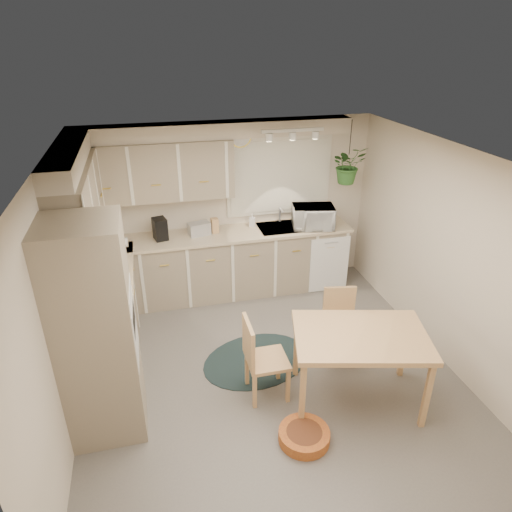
# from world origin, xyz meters

# --- Properties ---
(floor) EXTENTS (4.20, 4.20, 0.00)m
(floor) POSITION_xyz_m (0.00, 0.00, 0.00)
(floor) COLOR #655F59
(floor) RESTS_ON ground
(ceiling) EXTENTS (4.20, 4.20, 0.00)m
(ceiling) POSITION_xyz_m (0.00, 0.00, 2.40)
(ceiling) COLOR silver
(ceiling) RESTS_ON wall_back
(wall_back) EXTENTS (4.00, 0.04, 2.40)m
(wall_back) POSITION_xyz_m (0.00, 2.10, 1.20)
(wall_back) COLOR beige
(wall_back) RESTS_ON floor
(wall_front) EXTENTS (4.00, 0.04, 2.40)m
(wall_front) POSITION_xyz_m (0.00, -2.10, 1.20)
(wall_front) COLOR beige
(wall_front) RESTS_ON floor
(wall_left) EXTENTS (0.04, 4.20, 2.40)m
(wall_left) POSITION_xyz_m (-2.00, 0.00, 1.20)
(wall_left) COLOR beige
(wall_left) RESTS_ON floor
(wall_right) EXTENTS (0.04, 4.20, 2.40)m
(wall_right) POSITION_xyz_m (2.00, 0.00, 1.20)
(wall_right) COLOR beige
(wall_right) RESTS_ON floor
(base_cab_left) EXTENTS (0.60, 1.85, 0.90)m
(base_cab_left) POSITION_xyz_m (-1.70, 0.88, 0.45)
(base_cab_left) COLOR gray
(base_cab_left) RESTS_ON floor
(base_cab_back) EXTENTS (3.60, 0.60, 0.90)m
(base_cab_back) POSITION_xyz_m (-0.20, 1.80, 0.45)
(base_cab_back) COLOR gray
(base_cab_back) RESTS_ON floor
(counter_left) EXTENTS (0.64, 1.89, 0.04)m
(counter_left) POSITION_xyz_m (-1.69, 0.88, 0.92)
(counter_left) COLOR #BDAE8A
(counter_left) RESTS_ON base_cab_left
(counter_back) EXTENTS (3.64, 0.64, 0.04)m
(counter_back) POSITION_xyz_m (-0.20, 1.79, 0.92)
(counter_back) COLOR #BDAE8A
(counter_back) RESTS_ON base_cab_back
(oven_stack) EXTENTS (0.65, 0.65, 2.10)m
(oven_stack) POSITION_xyz_m (-1.68, -0.38, 1.05)
(oven_stack) COLOR gray
(oven_stack) RESTS_ON floor
(wall_oven_face) EXTENTS (0.02, 0.56, 0.58)m
(wall_oven_face) POSITION_xyz_m (-1.35, -0.38, 1.05)
(wall_oven_face) COLOR silver
(wall_oven_face) RESTS_ON oven_stack
(upper_cab_left) EXTENTS (0.35, 2.00, 0.75)m
(upper_cab_left) POSITION_xyz_m (-1.82, 1.00, 1.83)
(upper_cab_left) COLOR gray
(upper_cab_left) RESTS_ON wall_left
(upper_cab_back) EXTENTS (2.00, 0.35, 0.75)m
(upper_cab_back) POSITION_xyz_m (-1.00, 1.93, 1.83)
(upper_cab_back) COLOR gray
(upper_cab_back) RESTS_ON wall_back
(soffit_left) EXTENTS (0.30, 2.00, 0.20)m
(soffit_left) POSITION_xyz_m (-1.85, 1.00, 2.30)
(soffit_left) COLOR beige
(soffit_left) RESTS_ON wall_left
(soffit_back) EXTENTS (3.60, 0.30, 0.20)m
(soffit_back) POSITION_xyz_m (-0.20, 1.95, 2.30)
(soffit_back) COLOR beige
(soffit_back) RESTS_ON wall_back
(cooktop) EXTENTS (0.52, 0.58, 0.02)m
(cooktop) POSITION_xyz_m (-1.68, 0.30, 0.94)
(cooktop) COLOR silver
(cooktop) RESTS_ON counter_left
(range_hood) EXTENTS (0.40, 0.60, 0.14)m
(range_hood) POSITION_xyz_m (-1.70, 0.30, 1.40)
(range_hood) COLOR silver
(range_hood) RESTS_ON upper_cab_left
(window_blinds) EXTENTS (1.40, 0.02, 1.00)m
(window_blinds) POSITION_xyz_m (0.70, 2.07, 1.60)
(window_blinds) COLOR white
(window_blinds) RESTS_ON wall_back
(window_frame) EXTENTS (1.50, 0.02, 1.10)m
(window_frame) POSITION_xyz_m (0.70, 2.08, 1.60)
(window_frame) COLOR beige
(window_frame) RESTS_ON wall_back
(sink) EXTENTS (0.70, 0.48, 0.10)m
(sink) POSITION_xyz_m (0.70, 1.80, 0.90)
(sink) COLOR #B5B8BE
(sink) RESTS_ON counter_back
(dishwasher_front) EXTENTS (0.58, 0.02, 0.83)m
(dishwasher_front) POSITION_xyz_m (1.30, 1.49, 0.42)
(dishwasher_front) COLOR silver
(dishwasher_front) RESTS_ON base_cab_back
(track_light_bar) EXTENTS (0.80, 0.04, 0.04)m
(track_light_bar) POSITION_xyz_m (0.70, 1.55, 2.33)
(track_light_bar) COLOR silver
(track_light_bar) RESTS_ON ceiling
(wall_clock) EXTENTS (0.30, 0.03, 0.30)m
(wall_clock) POSITION_xyz_m (0.15, 2.07, 2.18)
(wall_clock) COLOR #DBC54D
(wall_clock) RESTS_ON wall_back
(dining_table) EXTENTS (1.45, 1.14, 0.80)m
(dining_table) POSITION_xyz_m (0.74, -0.63, 0.40)
(dining_table) COLOR tan
(dining_table) RESTS_ON floor
(chair_left) EXTENTS (0.43, 0.43, 0.91)m
(chair_left) POSITION_xyz_m (-0.11, -0.34, 0.45)
(chair_left) COLOR tan
(chair_left) RESTS_ON floor
(chair_back) EXTENTS (0.45, 0.45, 0.83)m
(chair_back) POSITION_xyz_m (0.86, 0.05, 0.41)
(chair_back) COLOR tan
(chair_back) RESTS_ON floor
(braided_rug) EXTENTS (1.45, 1.22, 0.01)m
(braided_rug) POSITION_xyz_m (-0.10, 0.19, 0.01)
(braided_rug) COLOR black
(braided_rug) RESTS_ON floor
(pet_bed) EXTENTS (0.49, 0.49, 0.11)m
(pet_bed) POSITION_xyz_m (0.06, -1.03, 0.06)
(pet_bed) COLOR #BA6825
(pet_bed) RESTS_ON floor
(microwave) EXTENTS (0.62, 0.42, 0.38)m
(microwave) POSITION_xyz_m (1.09, 1.70, 1.13)
(microwave) COLOR silver
(microwave) RESTS_ON counter_back
(soap_bottle) EXTENTS (0.13, 0.20, 0.08)m
(soap_bottle) POSITION_xyz_m (0.28, 1.95, 0.98)
(soap_bottle) COLOR silver
(soap_bottle) RESTS_ON counter_back
(hanging_plant) EXTENTS (0.50, 0.55, 0.40)m
(hanging_plant) POSITION_xyz_m (1.55, 1.70, 1.75)
(hanging_plant) COLOR #2B5C24
(hanging_plant) RESTS_ON ceiling
(coffee_maker) EXTENTS (0.20, 0.23, 0.29)m
(coffee_maker) POSITION_xyz_m (-1.00, 1.80, 1.09)
(coffee_maker) COLOR black
(coffee_maker) RESTS_ON counter_back
(toaster) EXTENTS (0.31, 0.22, 0.17)m
(toaster) POSITION_xyz_m (-0.49, 1.82, 1.03)
(toaster) COLOR #B5B8BE
(toaster) RESTS_ON counter_back
(knife_block) EXTENTS (0.10, 0.10, 0.20)m
(knife_block) POSITION_xyz_m (-0.27, 1.85, 1.04)
(knife_block) COLOR tan
(knife_block) RESTS_ON counter_back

